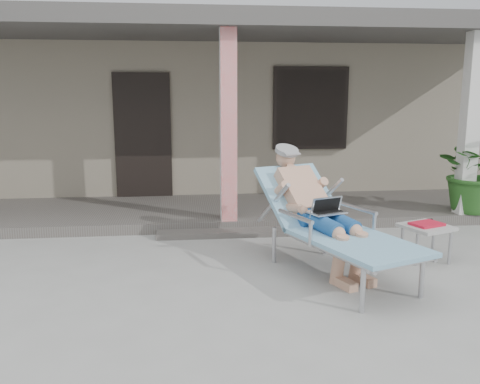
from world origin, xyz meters
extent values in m
plane|color=#9E9E99|center=(0.00, 0.00, 0.00)|extent=(60.00, 60.00, 0.00)
cube|color=gray|center=(0.00, 6.50, 1.50)|extent=(10.00, 5.00, 3.00)
cube|color=#474442|center=(0.00, 6.50, 3.15)|extent=(10.40, 5.40, 0.30)
cube|color=black|center=(-1.30, 3.97, 1.20)|extent=(0.95, 0.06, 2.10)
cube|color=black|center=(1.60, 3.97, 1.65)|extent=(1.20, 0.06, 1.30)
cube|color=black|center=(1.60, 3.96, 1.65)|extent=(1.32, 0.05, 1.42)
cube|color=#605B56|center=(0.00, 3.00, 0.07)|extent=(10.00, 2.00, 0.15)
cube|color=red|center=(0.00, 2.15, 1.45)|extent=(0.22, 0.22, 2.61)
cube|color=silver|center=(3.50, 2.15, 1.45)|extent=(0.22, 0.22, 2.61)
cube|color=#474442|center=(0.00, 3.00, 2.88)|extent=(10.00, 2.30, 0.24)
cube|color=#605B56|center=(0.00, 1.85, 0.04)|extent=(2.00, 0.30, 0.07)
cylinder|color=#B7B7BC|center=(0.93, -0.74, 0.21)|extent=(0.05, 0.05, 0.42)
cylinder|color=#B7B7BC|center=(1.60, -0.48, 0.21)|extent=(0.05, 0.05, 0.42)
cylinder|color=#B7B7BC|center=(0.39, 0.68, 0.21)|extent=(0.05, 0.05, 0.42)
cylinder|color=#B7B7BC|center=(1.06, 0.93, 0.21)|extent=(0.05, 0.05, 0.42)
cube|color=#B7B7BC|center=(1.07, -0.11, 0.44)|extent=(1.15, 1.54, 0.03)
cube|color=#7EB2C3|center=(1.07, -0.11, 0.46)|extent=(1.27, 1.63, 0.04)
cube|color=#B7B7BC|center=(0.71, 0.84, 0.70)|extent=(0.90, 0.87, 0.56)
cube|color=#7EB2C3|center=(0.71, 0.84, 0.74)|extent=(1.03, 0.98, 0.63)
cylinder|color=#959597|center=(0.59, 1.14, 1.24)|extent=(0.36, 0.36, 0.15)
cube|color=silver|center=(0.89, 0.36, 0.66)|extent=(0.45, 0.38, 0.27)
cube|color=#A9A9A5|center=(2.16, 0.60, 0.39)|extent=(0.63, 0.63, 0.04)
cylinder|color=#B7B7BC|center=(1.96, 0.40, 0.19)|extent=(0.04, 0.04, 0.37)
cylinder|color=#B7B7BC|center=(2.36, 0.40, 0.19)|extent=(0.04, 0.04, 0.37)
cylinder|color=#B7B7BC|center=(1.96, 0.79, 0.19)|extent=(0.04, 0.04, 0.37)
cylinder|color=#B7B7BC|center=(2.36, 0.79, 0.19)|extent=(0.04, 0.04, 0.37)
cube|color=red|center=(2.16, 0.60, 0.43)|extent=(0.41, 0.36, 0.03)
cube|color=black|center=(2.16, 0.72, 0.42)|extent=(0.33, 0.14, 0.03)
imported|color=#26591E|center=(3.70, 2.25, 0.77)|extent=(1.31, 1.20, 1.24)
camera|label=1|loc=(-0.61, -4.81, 1.92)|focal=38.00mm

